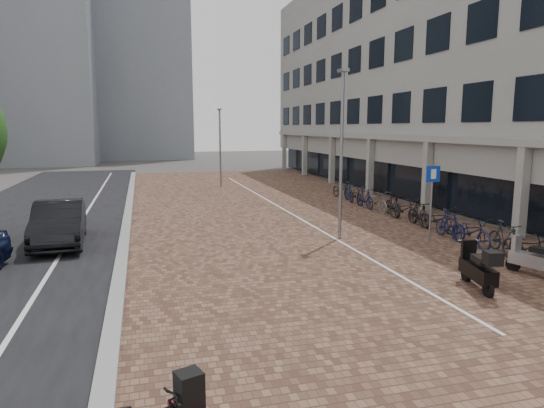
% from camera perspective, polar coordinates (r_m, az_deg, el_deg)
% --- Properties ---
extents(ground, '(140.00, 140.00, 0.00)m').
position_cam_1_polar(ground, '(11.86, 7.75, -10.68)').
color(ground, '#474442').
rests_on(ground, ground).
extents(plaza_brick, '(14.50, 42.00, 0.04)m').
position_cam_1_polar(plaza_brick, '(23.51, 0.87, -0.68)').
color(plaza_brick, brown).
rests_on(plaza_brick, ground).
extents(street_asphalt, '(8.00, 50.00, 0.03)m').
position_cam_1_polar(street_asphalt, '(23.08, -26.41, -1.83)').
color(street_asphalt, black).
rests_on(street_asphalt, ground).
extents(curb, '(0.35, 42.00, 0.14)m').
position_cam_1_polar(curb, '(22.62, -16.69, -1.30)').
color(curb, gray).
rests_on(curb, ground).
extents(lane_line, '(0.12, 44.00, 0.00)m').
position_cam_1_polar(lane_line, '(22.76, -21.47, -1.60)').
color(lane_line, white).
rests_on(lane_line, street_asphalt).
extents(parking_line, '(0.10, 30.00, 0.00)m').
position_cam_1_polar(parking_line, '(23.56, 1.34, -0.59)').
color(parking_line, white).
rests_on(parking_line, plaza_brick).
extents(office_building, '(8.40, 40.00, 15.00)m').
position_cam_1_polar(office_building, '(31.81, 18.95, 16.65)').
color(office_building, '#989893').
rests_on(office_building, ground).
extents(bg_towers, '(33.00, 23.00, 32.00)m').
position_cam_1_polar(bg_towers, '(60.85, -25.64, 17.65)').
color(bg_towers, gray).
rests_on(bg_towers, ground).
extents(car_dark, '(1.86, 4.60, 1.48)m').
position_cam_1_polar(car_dark, '(18.04, -23.88, -2.09)').
color(car_dark, black).
rests_on(car_dark, ground).
extents(scooter_front, '(0.97, 1.64, 1.07)m').
position_cam_1_polar(scooter_front, '(14.80, 28.68, -5.56)').
color(scooter_front, '#A4A3A8').
rests_on(scooter_front, ground).
extents(scooter_mid, '(0.90, 1.76, 1.16)m').
position_cam_1_polar(scooter_mid, '(13.01, 23.19, -6.89)').
color(scooter_mid, black).
rests_on(scooter_mid, ground).
extents(parking_sign, '(0.56, 0.11, 2.68)m').
position_cam_1_polar(parking_sign, '(17.59, 18.40, 1.53)').
color(parking_sign, slate).
rests_on(parking_sign, ground).
extents(lamp_near, '(0.12, 0.12, 5.91)m').
position_cam_1_polar(lamp_near, '(17.14, 8.19, 5.51)').
color(lamp_near, slate).
rests_on(lamp_near, ground).
extents(lamp_far, '(0.12, 0.12, 5.14)m').
position_cam_1_polar(lamp_far, '(32.21, -6.16, 6.50)').
color(lamp_far, slate).
rests_on(lamp_far, ground).
extents(bike_row, '(1.20, 15.81, 1.05)m').
position_cam_1_polar(bike_row, '(21.41, 15.31, -0.58)').
color(bike_row, black).
rests_on(bike_row, ground).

